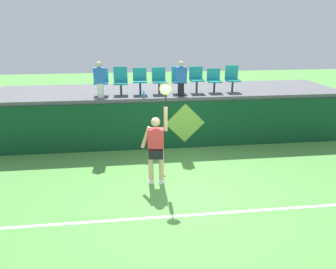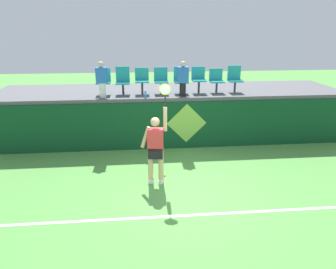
# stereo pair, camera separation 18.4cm
# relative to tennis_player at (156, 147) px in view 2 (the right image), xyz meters

# --- Properties ---
(ground_plane) EXTENTS (40.00, 40.00, 0.00)m
(ground_plane) POSITION_rel_tennis_player_xyz_m (0.67, -0.70, -0.97)
(ground_plane) COLOR #519342
(court_back_wall) EXTENTS (11.83, 0.20, 1.53)m
(court_back_wall) POSITION_rel_tennis_player_xyz_m (0.67, 2.29, -0.20)
(court_back_wall) COLOR #0F4223
(court_back_wall) RESTS_ON ground_plane
(spectator_platform) EXTENTS (11.83, 2.70, 0.12)m
(spectator_platform) POSITION_rel_tennis_player_xyz_m (0.67, 3.59, 0.62)
(spectator_platform) COLOR #56565B
(spectator_platform) RESTS_ON court_back_wall
(court_baseline_stripe) EXTENTS (10.64, 0.08, 0.01)m
(court_baseline_stripe) POSITION_rel_tennis_player_xyz_m (0.67, -1.52, -0.96)
(court_baseline_stripe) COLOR white
(court_baseline_stripe) RESTS_ON ground_plane
(tennis_player) EXTENTS (0.75, 0.31, 2.53)m
(tennis_player) POSITION_rel_tennis_player_xyz_m (0.00, 0.00, 0.00)
(tennis_player) COLOR white
(tennis_player) RESTS_ON ground_plane
(tennis_ball) EXTENTS (0.07, 0.07, 0.07)m
(tennis_ball) POSITION_rel_tennis_player_xyz_m (0.24, 0.29, -0.93)
(tennis_ball) COLOR #D1E533
(tennis_ball) RESTS_ON ground_plane
(water_bottle) EXTENTS (0.06, 0.06, 0.21)m
(water_bottle) POSITION_rel_tennis_player_xyz_m (-0.18, 2.37, 0.79)
(water_bottle) COLOR #338CE5
(water_bottle) RESTS_ON spectator_platform
(stadium_chair_0) EXTENTS (0.44, 0.42, 0.82)m
(stadium_chair_0) POSITION_rel_tennis_player_xyz_m (-1.49, 3.00, 1.14)
(stadium_chair_0) COLOR #38383D
(stadium_chair_0) RESTS_ON spectator_platform
(stadium_chair_1) EXTENTS (0.44, 0.42, 0.87)m
(stadium_chair_1) POSITION_rel_tennis_player_xyz_m (-0.88, 3.00, 1.14)
(stadium_chair_1) COLOR #38383D
(stadium_chair_1) RESTS_ON spectator_platform
(stadium_chair_2) EXTENTS (0.44, 0.42, 0.82)m
(stadium_chair_2) POSITION_rel_tennis_player_xyz_m (-0.27, 2.99, 1.15)
(stadium_chair_2) COLOR #38383D
(stadium_chair_2) RESTS_ON spectator_platform
(stadium_chair_3) EXTENTS (0.44, 0.42, 0.83)m
(stadium_chair_3) POSITION_rel_tennis_player_xyz_m (0.35, 3.00, 1.14)
(stadium_chair_3) COLOR #38383D
(stadium_chair_3) RESTS_ON spectator_platform
(stadium_chair_4) EXTENTS (0.44, 0.42, 0.85)m
(stadium_chair_4) POSITION_rel_tennis_player_xyz_m (1.00, 3.00, 1.14)
(stadium_chair_4) COLOR #38383D
(stadium_chair_4) RESTS_ON spectator_platform
(stadium_chair_5) EXTENTS (0.44, 0.42, 0.84)m
(stadium_chair_5) POSITION_rel_tennis_player_xyz_m (1.59, 3.00, 1.16)
(stadium_chair_5) COLOR #38383D
(stadium_chair_5) RESTS_ON spectator_platform
(stadium_chair_6) EXTENTS (0.44, 0.42, 0.77)m
(stadium_chair_6) POSITION_rel_tennis_player_xyz_m (2.19, 2.99, 1.11)
(stadium_chair_6) COLOR #38383D
(stadium_chair_6) RESTS_ON spectator_platform
(stadium_chair_7) EXTENTS (0.44, 0.42, 0.86)m
(stadium_chair_7) POSITION_rel_tennis_player_xyz_m (2.81, 3.00, 1.15)
(stadium_chair_7) COLOR #38383D
(stadium_chair_7) RESTS_ON spectator_platform
(spectator_0) EXTENTS (0.34, 0.20, 1.09)m
(spectator_0) POSITION_rel_tennis_player_xyz_m (-1.49, 2.57, 1.25)
(spectator_0) COLOR white
(spectator_0) RESTS_ON spectator_platform
(spectator_1) EXTENTS (0.34, 0.20, 1.08)m
(spectator_1) POSITION_rel_tennis_player_xyz_m (1.00, 2.52, 1.24)
(spectator_1) COLOR black
(spectator_1) RESTS_ON spectator_platform
(wall_signage_mount) EXTENTS (1.27, 0.01, 1.48)m
(wall_signage_mount) POSITION_rel_tennis_player_xyz_m (1.09, 2.19, -0.97)
(wall_signage_mount) COLOR #0F4223
(wall_signage_mount) RESTS_ON ground_plane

